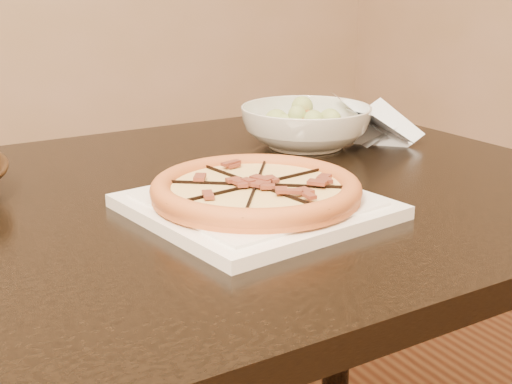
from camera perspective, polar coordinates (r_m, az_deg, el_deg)
dining_table at (r=1.08m, az=-8.94°, el=-5.76°), size 1.48×0.99×0.75m
plate at (r=0.98m, az=-0.00°, el=-1.08°), size 0.35×0.35×0.02m
pizza at (r=0.98m, az=-0.00°, el=0.22°), size 0.29×0.29×0.03m
salad_bowl at (r=1.35m, az=4.02°, el=5.24°), size 0.30×0.30×0.08m
salad at (r=1.34m, az=3.98°, el=7.57°), size 0.09×0.12×0.04m
cling_film at (r=1.41m, az=9.35°, el=4.99°), size 0.20×0.18×0.05m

